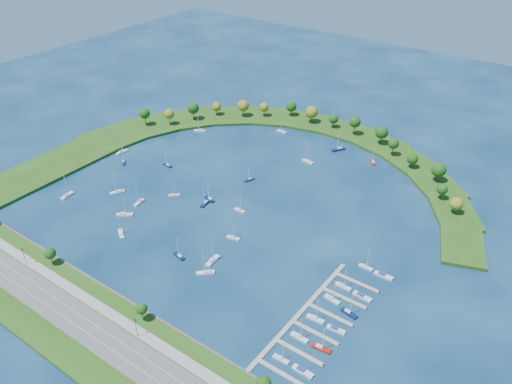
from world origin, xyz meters
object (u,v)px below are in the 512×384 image
Objects in this scene: moored_boat_19 at (308,161)px; docked_boat_9 at (362,296)px; moored_boat_2 at (249,179)px; docked_boat_5 at (336,329)px; moored_boat_0 at (174,195)px; moored_boat_6 at (124,162)px; moored_boat_21 at (117,192)px; moored_boat_13 at (200,130)px; docked_boat_8 at (343,286)px; moored_boat_1 at (205,203)px; moored_boat_11 at (168,165)px; moored_boat_18 at (233,237)px; docked_boat_1 at (303,371)px; moored_boat_10 at (121,234)px; moored_boat_7 at (67,195)px; moored_boat_17 at (373,162)px; docked_boat_11 at (383,275)px; moored_boat_9 at (213,260)px; dock_system at (315,319)px; docked_boat_4 at (315,318)px; moored_boat_20 at (206,272)px; moored_boat_15 at (210,199)px; docked_boat_2 at (299,337)px; moored_boat_4 at (282,131)px; moored_boat_8 at (339,149)px; moored_boat_3 at (139,202)px; moored_boat_12 at (124,214)px; docked_boat_6 at (332,299)px; harbor_tower at (331,121)px; docked_boat_3 at (321,348)px; docked_boat_7 at (349,313)px; docked_boat_10 at (366,267)px; docked_boat_0 at (281,358)px.

moored_boat_19 is 131.19m from docked_boat_9.
docked_boat_5 is (106.27, -79.78, -0.22)m from moored_boat_2.
moored_boat_6 is at bearing 123.61° from moored_boat_0.
moored_boat_21 is (-30.45, -18.16, 0.08)m from moored_boat_0.
moored_boat_13 is 1.08× the size of docked_boat_8.
moored_boat_11 is at bearing -122.18° from moored_boat_1.
docked_boat_1 is at bearing -48.24° from moored_boat_18.
moored_boat_10 is at bearing 178.72° from docked_boat_5.
docked_boat_5 is at bearing 25.05° from moored_boat_6.
moored_boat_1 is at bearing 172.98° from docked_boat_8.
moored_boat_21 is at bearing -56.52° from moored_boat_7.
docked_boat_9 is (52.54, -122.23, -0.19)m from moored_boat_17.
moored_boat_7 is 1.44× the size of docked_boat_11.
moored_boat_9 is at bearing 34.74° from moored_boat_1.
docked_boat_4 is (0.22, 0.20, 0.56)m from dock_system.
docked_boat_9 is at bearing 159.25° from moored_boat_20.
moored_boat_20 reaches higher than moored_boat_6.
moored_boat_19 is at bearing 121.10° from docked_boat_5.
moored_boat_21 is 1.08× the size of docked_boat_4.
docked_boat_2 reaches higher than moored_boat_15.
moored_boat_4 is (3.73, 112.84, 0.05)m from moored_boat_0.
moored_boat_19 reaches higher than docked_boat_5.
moored_boat_0 is at bearing 6.47° from moored_boat_8.
moored_boat_3 is 1.32× the size of docked_boat_1.
moored_boat_12 reaches higher than docked_boat_6.
docked_boat_2 reaches higher than moored_boat_18.
docked_boat_2 is at bearing -43.89° from moored_boat_18.
docked_boat_5 is (132.48, -38.10, -0.23)m from moored_boat_0.
moored_boat_0 is 0.85× the size of docked_boat_2.
docked_boat_3 is at bearing -61.85° from harbor_tower.
moored_boat_13 is at bearing 143.23° from docked_boat_1.
moored_boat_0 reaches higher than docked_boat_9.
docked_boat_6 is (-10.46, 15.37, 0.27)m from docked_boat_5.
moored_boat_0 is 1.03× the size of moored_boat_2.
moored_boat_7 is at bearing -166.08° from docked_boat_7.
docked_boat_10 reaches higher than docked_boat_11.
moored_boat_21 is at bearing 75.21° from moored_boat_9.
moored_boat_11 is 1.11× the size of docked_boat_11.
moored_boat_1 is at bearing 147.64° from docked_boat_3.
moored_boat_9 is 1.16× the size of docked_boat_2.
moored_boat_7 is at bearing -46.29° from moored_boat_20.
docked_boat_5 is at bearing 52.91° from docked_boat_2.
moored_boat_4 is at bearing 142.78° from docked_boat_7.
moored_boat_0 is at bearing 177.47° from docked_boat_6.
docked_boat_5 is at bearing 73.03° from moored_boat_3.
moored_boat_8 is at bearing 110.11° from docked_boat_3.
docked_boat_8 reaches higher than docked_boat_5.
moored_boat_10 reaches higher than docked_boat_11.
docked_boat_4 is 1.02× the size of docked_boat_8.
moored_boat_9 is at bearing 151.45° from docked_boat_0.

